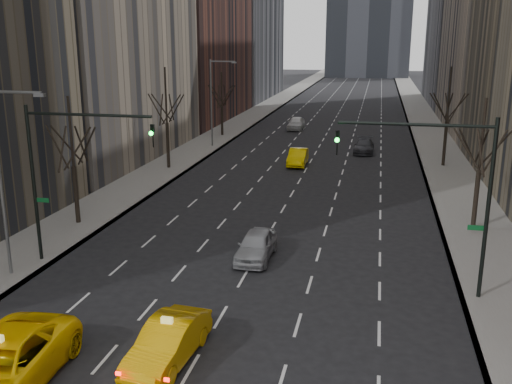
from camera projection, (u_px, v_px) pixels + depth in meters
The scene contains 17 objects.
sidewalk_left at pixel (253, 116), 84.80m from camera, with size 4.50×320.00×0.15m, color slate.
sidewalk_right at pixel (423, 121), 79.86m from camera, with size 4.50×320.00×0.15m, color slate.
tree_lw_b at pixel (74, 166), 34.72m from camera, with size 3.36×3.50×7.82m.
tree_lw_c at pixel (167, 124), 49.74m from camera, with size 3.36×3.50×8.74m.
tree_lw_d at pixel (222, 106), 66.85m from camera, with size 3.36×3.50×7.36m.
tree_rw_b at pixel (479, 170), 33.65m from camera, with size 3.36×3.50×7.82m.
tree_rw_c at pixel (447, 122), 50.56m from camera, with size 3.36×3.50×8.74m.
traffic_mast_left at pixel (62, 160), 28.01m from camera, with size 6.69×0.39×8.00m.
traffic_mast_right at pixel (449, 178), 24.33m from camera, with size 6.69×0.39×8.00m.
streetlight_near at pixel (5, 164), 26.44m from camera, with size 2.83×0.22×9.00m.
streetlight_far at pixel (214, 94), 59.47m from camera, with size 2.83×0.22×9.00m.
taxi_suv at pixel (1, 366), 18.63m from camera, with size 3.01×6.53×1.81m, color yellow.
taxi_sedan at pixel (168, 342), 20.38m from camera, with size 1.61×4.62×1.52m, color #DA9D04.
silver_sedan_ahead at pixel (256, 245), 29.99m from camera, with size 1.73×4.30×1.46m, color gray.
far_taxi at pixel (298, 157), 52.12m from camera, with size 1.58×4.53×1.49m, color yellow.
far_suv_grey at pixel (364, 146), 57.80m from camera, with size 1.94×4.76×1.38m, color #333338.
far_car_white at pixel (296, 123), 72.36m from camera, with size 1.91×4.75×1.62m, color silver.
Camera 1 is at (5.97, -12.85, 11.29)m, focal length 40.00 mm.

